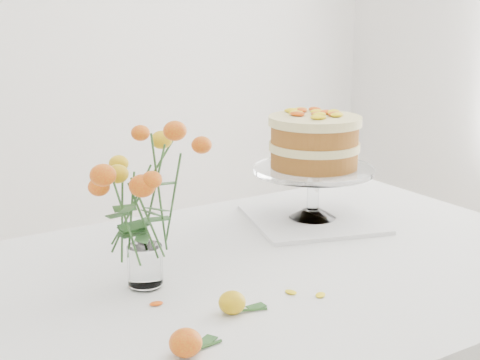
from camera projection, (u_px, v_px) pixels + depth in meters
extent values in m
cube|color=tan|center=(259.00, 279.00, 1.41)|extent=(1.40, 0.90, 0.04)
cylinder|color=tan|center=(356.00, 309.00, 2.12)|extent=(0.06, 0.06, 0.71)
cube|color=white|center=(259.00, 269.00, 1.40)|extent=(1.42, 0.92, 0.01)
cube|color=white|center=(165.00, 249.00, 1.81)|extent=(1.42, 0.01, 0.20)
cube|color=white|center=(479.00, 251.00, 1.79)|extent=(0.01, 0.92, 0.20)
cube|color=white|center=(312.00, 219.00, 1.70)|extent=(0.38, 0.38, 0.01)
cylinder|color=white|center=(313.00, 191.00, 1.68)|extent=(0.03, 0.03, 0.10)
cylinder|color=white|center=(314.00, 169.00, 1.67)|extent=(0.30, 0.30, 0.01)
cylinder|color=#A26C24|center=(314.00, 158.00, 1.66)|extent=(0.27, 0.27, 0.04)
cylinder|color=beige|center=(314.00, 146.00, 1.65)|extent=(0.28, 0.28, 0.02)
cylinder|color=#A26C24|center=(315.00, 134.00, 1.65)|extent=(0.27, 0.27, 0.04)
cylinder|color=beige|center=(315.00, 121.00, 1.64)|extent=(0.28, 0.28, 0.02)
cylinder|color=white|center=(146.00, 285.00, 1.30)|extent=(0.05, 0.05, 0.01)
cylinder|color=white|center=(145.00, 265.00, 1.29)|extent=(0.07, 0.07, 0.08)
ellipsoid|color=orange|center=(232.00, 303.00, 1.19)|extent=(0.05, 0.05, 0.04)
cylinder|color=#295421|center=(251.00, 311.00, 1.20)|extent=(0.06, 0.03, 0.00)
ellipsoid|color=red|center=(186.00, 343.00, 1.04)|extent=(0.05, 0.05, 0.04)
cylinder|color=#295421|center=(205.00, 347.00, 1.07)|extent=(0.06, 0.01, 0.01)
ellipsoid|color=yellow|center=(235.00, 296.00, 1.26)|extent=(0.03, 0.02, 0.00)
ellipsoid|color=yellow|center=(291.00, 292.00, 1.27)|extent=(0.03, 0.02, 0.00)
ellipsoid|color=yellow|center=(320.00, 295.00, 1.26)|extent=(0.03, 0.02, 0.00)
ellipsoid|color=yellow|center=(156.00, 304.00, 1.23)|extent=(0.03, 0.02, 0.00)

